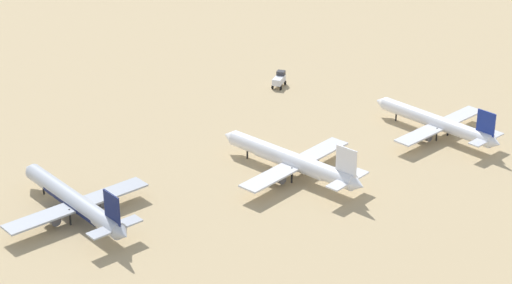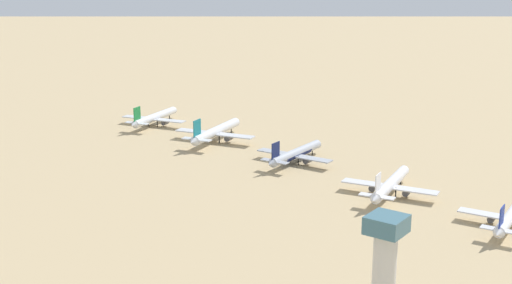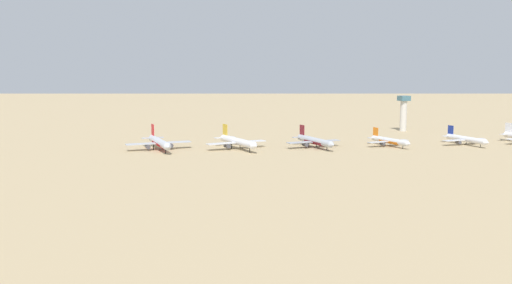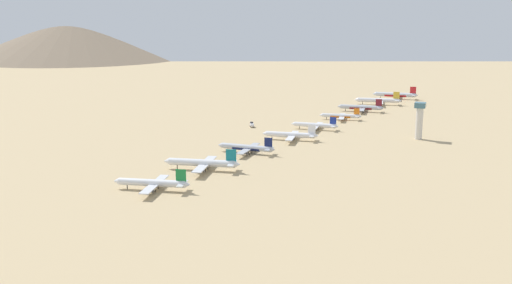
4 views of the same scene
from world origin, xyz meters
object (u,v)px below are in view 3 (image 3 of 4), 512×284
Objects in this scene: parked_jet_0 at (159,142)px; parked_jet_2 at (315,141)px; parked_jet_1 at (237,142)px; parked_jet_3 at (389,141)px; parked_jet_4 at (466,139)px; control_tower at (404,111)px.

parked_jet_0 reaches higher than parked_jet_2.
parked_jet_0 is 1.10× the size of parked_jet_2.
parked_jet_1 is 44.47m from parked_jet_2.
parked_jet_1 is at bearing 78.11° from parked_jet_0.
parked_jet_4 is (7.68, 46.31, 0.21)m from parked_jet_3.
parked_jet_0 is 1.31× the size of parked_jet_3.
parked_jet_1 reaches higher than parked_jet_2.
parked_jet_1 reaches higher than parked_jet_3.
parked_jet_0 is 1.03× the size of parked_jet_1.
parked_jet_4 is at bearing 80.58° from parked_jet_3.
control_tower is at bearing 103.87° from parked_jet_0.
control_tower is (-44.56, 180.51, 10.17)m from parked_jet_0.
parked_jet_3 is (6.98, 44.16, -0.62)m from parked_jet_2.
parked_jet_0 is 88.09m from parked_jet_2.
control_tower is at bearing 177.40° from parked_jet_4.
parked_jet_3 is at bearing 81.01° from parked_jet_2.
parked_jet_4 is at bearing -2.60° from control_tower.
parked_jet_0 is 186.21m from control_tower.
control_tower is (-53.56, 137.81, 10.21)m from parked_jet_1.
parked_jet_3 is 46.94m from parked_jet_4.
parked_jet_1 is 1.71× the size of control_tower.
parked_jet_2 is 44.72m from parked_jet_3.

